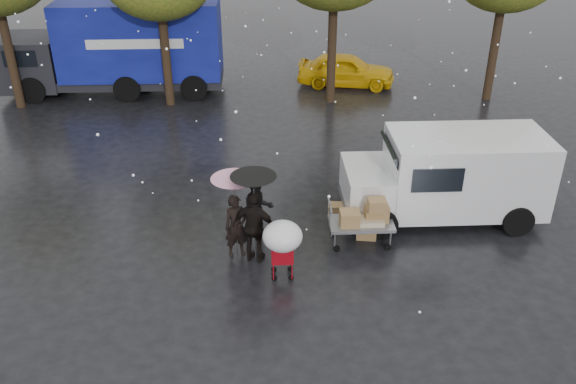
{
  "coord_description": "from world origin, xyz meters",
  "views": [
    {
      "loc": [
        -0.14,
        -11.78,
        8.01
      ],
      "look_at": [
        0.47,
        1.0,
        1.04
      ],
      "focal_mm": 38.0,
      "sensor_mm": 36.0,
      "label": 1
    }
  ],
  "objects_px": {
    "person_pink": "(236,226)",
    "yellow_taxi": "(346,70)",
    "person_black": "(255,227)",
    "shopping_cart": "(282,239)",
    "white_van": "(450,175)",
    "blue_truck": "(120,47)",
    "vendor_cart": "(365,217)"
  },
  "relations": [
    {
      "from": "person_pink",
      "to": "blue_truck",
      "type": "xyz_separation_m",
      "value": [
        -4.71,
        11.57,
        0.99
      ]
    },
    {
      "from": "yellow_taxi",
      "to": "person_black",
      "type": "bearing_deg",
      "value": 174.34
    },
    {
      "from": "blue_truck",
      "to": "yellow_taxi",
      "type": "height_order",
      "value": "blue_truck"
    },
    {
      "from": "person_black",
      "to": "yellow_taxi",
      "type": "bearing_deg",
      "value": -87.9
    },
    {
      "from": "person_pink",
      "to": "person_black",
      "type": "bearing_deg",
      "value": -51.43
    },
    {
      "from": "white_van",
      "to": "yellow_taxi",
      "type": "relative_size",
      "value": 1.28
    },
    {
      "from": "yellow_taxi",
      "to": "shopping_cart",
      "type": "bearing_deg",
      "value": 177.73
    },
    {
      "from": "shopping_cart",
      "to": "white_van",
      "type": "height_order",
      "value": "white_van"
    },
    {
      "from": "white_van",
      "to": "vendor_cart",
      "type": "bearing_deg",
      "value": -152.24
    },
    {
      "from": "vendor_cart",
      "to": "yellow_taxi",
      "type": "xyz_separation_m",
      "value": [
        1.08,
        11.55,
        -0.07
      ]
    },
    {
      "from": "person_black",
      "to": "blue_truck",
      "type": "relative_size",
      "value": 0.21
    },
    {
      "from": "vendor_cart",
      "to": "white_van",
      "type": "distance_m",
      "value": 2.61
    },
    {
      "from": "vendor_cart",
      "to": "white_van",
      "type": "height_order",
      "value": "white_van"
    },
    {
      "from": "shopping_cart",
      "to": "yellow_taxi",
      "type": "xyz_separation_m",
      "value": [
        3.06,
        12.9,
        -0.41
      ]
    },
    {
      "from": "person_black",
      "to": "blue_truck",
      "type": "distance_m",
      "value": 12.91
    },
    {
      "from": "person_pink",
      "to": "yellow_taxi",
      "type": "distance_m",
      "value": 12.55
    },
    {
      "from": "vendor_cart",
      "to": "shopping_cart",
      "type": "xyz_separation_m",
      "value": [
        -1.98,
        -1.36,
        0.34
      ]
    },
    {
      "from": "vendor_cart",
      "to": "shopping_cart",
      "type": "height_order",
      "value": "shopping_cart"
    },
    {
      "from": "vendor_cart",
      "to": "white_van",
      "type": "xyz_separation_m",
      "value": [
        2.27,
        1.2,
        0.43
      ]
    },
    {
      "from": "white_van",
      "to": "person_pink",
      "type": "bearing_deg",
      "value": -163.9
    },
    {
      "from": "shopping_cart",
      "to": "white_van",
      "type": "bearing_deg",
      "value": 30.96
    },
    {
      "from": "white_van",
      "to": "blue_truck",
      "type": "height_order",
      "value": "blue_truck"
    },
    {
      "from": "person_pink",
      "to": "person_black",
      "type": "xyz_separation_m",
      "value": [
        0.42,
        -0.24,
        0.11
      ]
    },
    {
      "from": "blue_truck",
      "to": "yellow_taxi",
      "type": "relative_size",
      "value": 2.16
    },
    {
      "from": "vendor_cart",
      "to": "white_van",
      "type": "bearing_deg",
      "value": 27.76
    },
    {
      "from": "vendor_cart",
      "to": "blue_truck",
      "type": "height_order",
      "value": "blue_truck"
    },
    {
      "from": "person_black",
      "to": "yellow_taxi",
      "type": "relative_size",
      "value": 0.46
    },
    {
      "from": "shopping_cart",
      "to": "blue_truck",
      "type": "xyz_separation_m",
      "value": [
        -5.71,
        12.6,
        0.69
      ]
    },
    {
      "from": "white_van",
      "to": "shopping_cart",
      "type": "bearing_deg",
      "value": -149.04
    },
    {
      "from": "blue_truck",
      "to": "yellow_taxi",
      "type": "xyz_separation_m",
      "value": [
        8.77,
        0.3,
        -1.1
      ]
    },
    {
      "from": "white_van",
      "to": "person_black",
      "type": "bearing_deg",
      "value": -159.98
    },
    {
      "from": "yellow_taxi",
      "to": "person_pink",
      "type": "bearing_deg",
      "value": 172.17
    }
  ]
}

